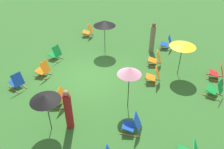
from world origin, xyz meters
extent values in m
plane|color=#2D6026|center=(0.00, 0.00, 0.00)|extent=(40.00, 40.00, 0.00)
cube|color=olive|center=(-4.74, 2.60, 0.02)|extent=(0.11, 0.76, 0.04)
cube|color=olive|center=(-4.30, 2.64, 0.02)|extent=(0.11, 0.76, 0.04)
cube|color=#1947B7|center=(-4.51, 2.52, 0.27)|extent=(0.52, 0.48, 0.13)
cube|color=#1947B7|center=(-4.54, 2.82, 0.55)|extent=(0.50, 0.29, 0.57)
cylinder|color=olive|center=(-4.49, 2.33, 0.20)|extent=(0.44, 0.07, 0.03)
cube|color=olive|center=(0.68, -2.17, 0.02)|extent=(0.08, 0.76, 0.04)
cube|color=olive|center=(1.12, -2.14, 0.02)|extent=(0.08, 0.76, 0.04)
cube|color=orange|center=(0.91, -2.25, 0.27)|extent=(0.51, 0.46, 0.13)
cube|color=orange|center=(0.89, -1.95, 0.55)|extent=(0.49, 0.28, 0.57)
cylinder|color=olive|center=(0.92, -2.45, 0.20)|extent=(0.44, 0.05, 0.03)
cube|color=olive|center=(-2.66, 2.47, 0.02)|extent=(0.22, 0.75, 0.04)
cube|color=olive|center=(-2.23, 2.58, 0.02)|extent=(0.22, 0.75, 0.04)
cube|color=orange|center=(-2.42, 2.43, 0.27)|extent=(0.57, 0.54, 0.13)
cube|color=orange|center=(-2.50, 2.72, 0.55)|extent=(0.53, 0.36, 0.57)
cylinder|color=olive|center=(-2.37, 2.24, 0.20)|extent=(0.43, 0.14, 0.03)
cube|color=olive|center=(-4.22, -2.53, 0.02)|extent=(0.27, 0.73, 0.04)
cube|color=olive|center=(-3.80, -2.40, 0.02)|extent=(0.27, 0.73, 0.04)
cube|color=orange|center=(-3.98, -2.56, 0.27)|extent=(0.59, 0.56, 0.13)
cube|color=orange|center=(-4.07, -2.28, 0.55)|extent=(0.53, 0.38, 0.57)
cylinder|color=olive|center=(-3.92, -2.75, 0.20)|extent=(0.43, 0.16, 0.03)
cube|color=olive|center=(1.96, -2.53, 0.02)|extent=(0.24, 0.74, 0.04)
cube|color=olive|center=(2.39, -2.65, 0.02)|extent=(0.24, 0.74, 0.04)
cube|color=#1947B7|center=(2.15, -2.69, 0.27)|extent=(0.58, 0.55, 0.13)
cube|color=#1947B7|center=(2.23, -2.40, 0.55)|extent=(0.53, 0.37, 0.57)
cylinder|color=olive|center=(2.09, -2.88, 0.20)|extent=(0.43, 0.14, 0.03)
cube|color=olive|center=(2.15, 3.05, 0.02)|extent=(0.19, 0.75, 0.04)
cube|color=olive|center=(2.58, 3.14, 0.02)|extent=(0.19, 0.75, 0.04)
cube|color=#1947B7|center=(2.39, 2.99, 0.27)|extent=(0.56, 0.52, 0.13)
cube|color=#1947B7|center=(2.33, 3.29, 0.55)|extent=(0.52, 0.34, 0.57)
cylinder|color=olive|center=(2.43, 2.80, 0.20)|extent=(0.44, 0.11, 0.03)
cube|color=olive|center=(-1.12, 2.85, 0.02)|extent=(0.23, 0.74, 0.04)
cube|color=olive|center=(-0.69, 2.97, 0.02)|extent=(0.23, 0.74, 0.04)
cube|color=orange|center=(-0.88, 2.81, 0.27)|extent=(0.58, 0.54, 0.13)
cube|color=orange|center=(-0.96, 3.10, 0.55)|extent=(0.53, 0.36, 0.57)
cylinder|color=olive|center=(-0.83, 2.62, 0.20)|extent=(0.43, 0.14, 0.03)
cube|color=olive|center=(-2.75, 5.56, 0.02)|extent=(0.11, 0.76, 0.04)
cube|color=olive|center=(-2.31, 5.60, 0.02)|extent=(0.11, 0.76, 0.04)
cube|color=red|center=(-2.52, 5.48, 0.27)|extent=(0.52, 0.48, 0.13)
cube|color=red|center=(-2.55, 5.78, 0.55)|extent=(0.50, 0.29, 0.57)
cylinder|color=olive|center=(-2.50, 5.28, 0.20)|extent=(0.44, 0.07, 0.03)
cube|color=olive|center=(2.12, -0.25, 0.02)|extent=(0.26, 0.74, 0.04)
cube|color=olive|center=(2.54, -0.11, 0.02)|extent=(0.26, 0.74, 0.04)
cube|color=orange|center=(2.36, -0.27, 0.27)|extent=(0.59, 0.56, 0.13)
cube|color=orange|center=(2.27, 0.01, 0.55)|extent=(0.53, 0.38, 0.57)
cylinder|color=olive|center=(2.42, -0.47, 0.20)|extent=(0.43, 0.16, 0.03)
cube|color=olive|center=(-0.90, -2.57, 0.02)|extent=(0.12, 0.76, 0.04)
cube|color=olive|center=(-0.46, -2.62, 0.02)|extent=(0.12, 0.76, 0.04)
cube|color=#148C38|center=(-0.69, -2.70, 0.27)|extent=(0.52, 0.48, 0.13)
cube|color=#148C38|center=(-0.66, -2.40, 0.55)|extent=(0.50, 0.30, 0.57)
cylinder|color=olive|center=(-0.71, -2.90, 0.20)|extent=(0.44, 0.07, 0.03)
cube|color=olive|center=(-1.32, 5.66, 0.02)|extent=(0.19, 0.75, 0.04)
cube|color=olive|center=(-0.89, 5.58, 0.02)|extent=(0.19, 0.75, 0.04)
cube|color=#148C38|center=(-1.12, 5.52, 0.27)|extent=(0.56, 0.52, 0.13)
cube|color=#148C38|center=(-1.06, 5.82, 0.55)|extent=(0.52, 0.34, 0.57)
cylinder|color=olive|center=(-1.16, 5.33, 0.20)|extent=(0.44, 0.12, 0.03)
cylinder|color=black|center=(-2.66, -0.51, 0.93)|extent=(0.03, 0.03, 1.87)
cone|color=black|center=(-2.66, -0.51, 1.75)|extent=(1.23, 1.23, 0.30)
cylinder|color=black|center=(-2.09, 3.85, 0.87)|extent=(0.03, 0.03, 1.75)
cone|color=yellow|center=(-2.09, 3.85, 1.66)|extent=(1.22, 1.22, 0.21)
cylinder|color=black|center=(1.17, 2.48, 0.95)|extent=(0.03, 0.03, 1.90)
cone|color=pink|center=(1.17, 2.48, 1.78)|extent=(0.93, 0.93, 0.30)
cylinder|color=black|center=(3.53, 0.37, 0.80)|extent=(0.03, 0.03, 1.60)
cone|color=black|center=(3.53, 0.37, 1.51)|extent=(1.07, 1.07, 0.22)
cylinder|color=maroon|center=(3.12, 0.94, 0.76)|extent=(0.39, 0.39, 1.52)
sphere|color=#936647|center=(3.12, 0.94, 1.62)|extent=(0.21, 0.21, 0.21)
cylinder|color=#72664C|center=(-3.75, 1.96, 0.79)|extent=(0.30, 0.30, 1.58)
sphere|color=brown|center=(-3.75, 1.96, 1.67)|extent=(0.22, 0.22, 0.22)
camera|label=1|loc=(7.84, 4.90, 6.54)|focal=36.56mm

